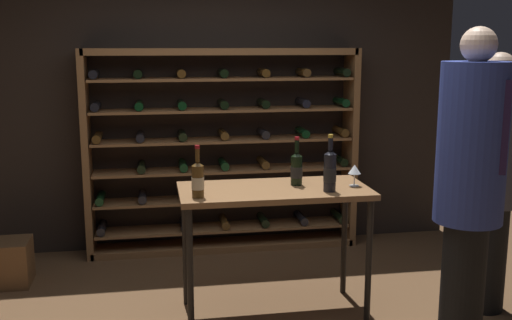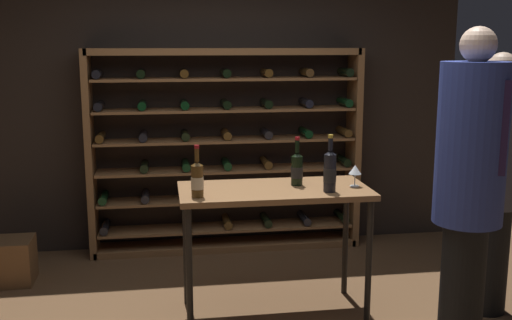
% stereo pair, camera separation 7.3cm
% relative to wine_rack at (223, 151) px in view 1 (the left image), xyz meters
% --- Properties ---
extents(back_wall, '(4.71, 0.10, 2.83)m').
position_rel_wine_rack_xyz_m(back_wall, '(-0.08, 0.21, 0.48)').
color(back_wall, black).
rests_on(back_wall, ground).
extents(wine_rack, '(2.50, 0.32, 1.87)m').
position_rel_wine_rack_xyz_m(wine_rack, '(0.00, 0.00, 0.00)').
color(wine_rack, brown).
rests_on(wine_rack, ground).
extents(tasting_table, '(1.32, 0.63, 0.93)m').
position_rel_wine_rack_xyz_m(tasting_table, '(0.18, -1.46, -0.11)').
color(tasting_table, brown).
rests_on(tasting_table, ground).
extents(person_guest_khaki, '(0.43, 0.43, 1.86)m').
position_rel_wine_rack_xyz_m(person_guest_khaki, '(1.71, -1.65, 0.09)').
color(person_guest_khaki, black).
rests_on(person_guest_khaki, ground).
extents(person_bystander_dark_jacket, '(0.40, 0.40, 2.01)m').
position_rel_wine_rack_xyz_m(person_bystander_dark_jacket, '(1.19, -2.26, 0.18)').
color(person_bystander_dark_jacket, black).
rests_on(person_bystander_dark_jacket, ground).
extents(wine_crate, '(0.48, 0.35, 0.36)m').
position_rel_wine_rack_xyz_m(wine_crate, '(-1.88, -0.58, -0.75)').
color(wine_crate, brown).
rests_on(wine_crate, ground).
extents(wine_bottle_green_slim, '(0.08, 0.08, 0.34)m').
position_rel_wine_rack_xyz_m(wine_bottle_green_slim, '(0.35, -1.40, 0.11)').
color(wine_bottle_green_slim, black).
rests_on(wine_bottle_green_slim, tasting_table).
extents(wine_bottle_red_label, '(0.09, 0.09, 0.39)m').
position_rel_wine_rack_xyz_m(wine_bottle_red_label, '(0.53, -1.62, 0.13)').
color(wine_bottle_red_label, black).
rests_on(wine_bottle_red_label, tasting_table).
extents(wine_bottle_gold_foil, '(0.08, 0.08, 0.34)m').
position_rel_wine_rack_xyz_m(wine_bottle_gold_foil, '(-0.36, -1.63, 0.11)').
color(wine_bottle_gold_foil, '#4C3314').
rests_on(wine_bottle_gold_foil, tasting_table).
extents(wine_glass_stemmed_right, '(0.09, 0.09, 0.15)m').
position_rel_wine_rack_xyz_m(wine_glass_stemmed_right, '(0.74, -1.50, 0.11)').
color(wine_glass_stemmed_right, silver).
rests_on(wine_glass_stemmed_right, tasting_table).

